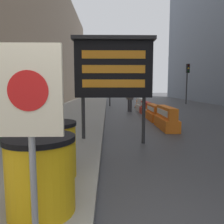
{
  "coord_description": "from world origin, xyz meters",
  "views": [
    {
      "loc": [
        0.17,
        -1.72,
        1.64
      ],
      "look_at": [
        0.33,
        6.98,
        0.64
      ],
      "focal_mm": 35.0,
      "sensor_mm": 36.0,
      "label": 1
    }
  ],
  "objects": [
    {
      "name": "jersey_barrier_white",
      "position": [
        2.46,
        13.19,
        0.38
      ],
      "size": [
        0.55,
        1.65,
        0.86
      ],
      "color": "silver",
      "rests_on": "ground_plane"
    },
    {
      "name": "jersey_barrier_orange_near",
      "position": [
        2.46,
        6.71,
        0.39
      ],
      "size": [
        0.55,
        1.98,
        0.88
      ],
      "color": "orange",
      "rests_on": "ground_plane"
    },
    {
      "name": "message_board",
      "position": [
        0.33,
        4.49,
        2.15
      ],
      "size": [
        2.3,
        0.36,
        3.01
      ],
      "color": "#28282B",
      "rests_on": "ground_plane"
    },
    {
      "name": "traffic_cone_mid",
      "position": [
        2.34,
        10.42,
        0.31
      ],
      "size": [
        0.36,
        0.36,
        0.64
      ],
      "color": "black",
      "rests_on": "ground_plane"
    },
    {
      "name": "jersey_barrier_orange_far",
      "position": [
        2.46,
        9.02,
        0.34
      ],
      "size": [
        0.57,
        1.95,
        0.77
      ],
      "color": "orange",
      "rests_on": "ground_plane"
    },
    {
      "name": "building_left_facade",
      "position": [
        -4.03,
        9.8,
        5.53
      ],
      "size": [
        0.4,
        50.4,
        11.05
      ],
      "color": "brown",
      "rests_on": "ground_plane"
    },
    {
      "name": "barrel_drum_foreground",
      "position": [
        -0.63,
        0.77,
        0.62
      ],
      "size": [
        0.82,
        0.82,
        0.92
      ],
      "color": "yellow",
      "rests_on": "sidewalk_left"
    },
    {
      "name": "traffic_light_far_side",
      "position": [
        7.78,
        19.24,
        2.77
      ],
      "size": [
        0.28,
        0.45,
        3.81
      ],
      "color": "#2D2D30",
      "rests_on": "ground_plane"
    },
    {
      "name": "bare_tree",
      "position": [
        -3.03,
        9.14,
        1.49
      ],
      "size": [
        1.46,
        1.56,
        2.68
      ],
      "color": "#4C3D2D",
      "rests_on": "sidewalk_left"
    },
    {
      "name": "warning_sign",
      "position": [
        -0.52,
        0.21,
        1.45
      ],
      "size": [
        0.59,
        0.08,
        1.86
      ],
      "color": "gray",
      "rests_on": "sidewalk_left"
    },
    {
      "name": "jersey_barrier_red_striped",
      "position": [
        2.46,
        11.31,
        0.34
      ],
      "size": [
        0.54,
        1.79,
        0.76
      ],
      "color": "red",
      "rests_on": "ground_plane"
    },
    {
      "name": "pedestrian_worker",
      "position": [
        1.62,
        12.7,
        0.98
      ],
      "size": [
        0.45,
        0.51,
        1.67
      ],
      "rotation": [
        0.0,
        0.0,
        2.11
      ],
      "color": "#333338",
      "rests_on": "ground_plane"
    },
    {
      "name": "barrel_drum_middle",
      "position": [
        -0.76,
        1.79,
        0.62
      ],
      "size": [
        0.82,
        0.82,
        0.92
      ],
      "color": "yellow",
      "rests_on": "sidewalk_left"
    },
    {
      "name": "traffic_cone_near",
      "position": [
        2.49,
        15.56,
        0.35
      ],
      "size": [
        0.4,
        0.4,
        0.71
      ],
      "color": "black",
      "rests_on": "ground_plane"
    },
    {
      "name": "traffic_light_near_curb",
      "position": [
        0.33,
        17.11,
        2.6
      ],
      "size": [
        0.28,
        0.45,
        3.57
      ],
      "color": "#2D2D30",
      "rests_on": "ground_plane"
    }
  ]
}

